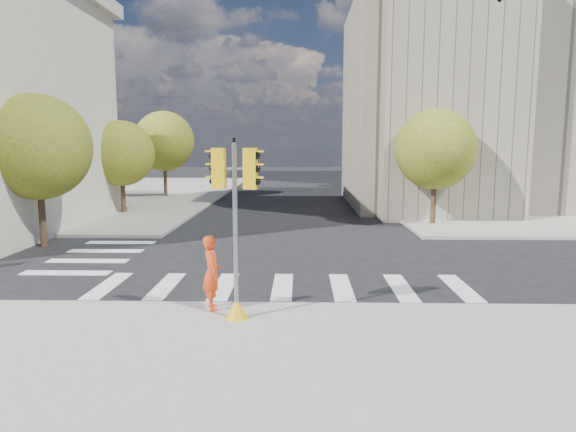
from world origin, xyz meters
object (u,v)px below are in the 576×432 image
object	(u,v)px
lamp_near	(427,140)
lamp_far	(387,141)
photographer	(212,272)
traffic_signal	(236,244)

from	to	relation	value
lamp_near	lamp_far	world-z (taller)	same
photographer	lamp_far	bearing A→B (deg)	-36.45
lamp_near	traffic_signal	distance (m)	21.51
lamp_far	photographer	world-z (taller)	lamp_far
lamp_near	traffic_signal	size ratio (longest dim) A/B	1.87
lamp_near	lamp_far	xyz separation A→B (m)	(0.00, 14.00, 0.00)
lamp_near	photographer	size ratio (longest dim) A/B	4.24
lamp_near	traffic_signal	world-z (taller)	lamp_near
lamp_far	traffic_signal	distance (m)	34.63
lamp_far	lamp_near	bearing A→B (deg)	-90.00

